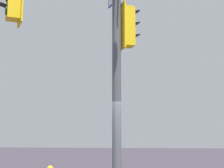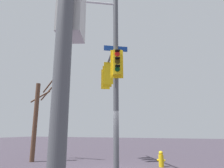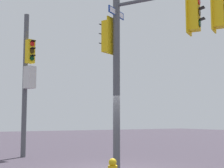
# 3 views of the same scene
# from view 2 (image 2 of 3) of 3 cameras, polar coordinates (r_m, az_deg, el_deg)

# --- Properties ---
(main_signal_pole_assembly) EXTENTS (3.07, 5.99, 8.24)m
(main_signal_pole_assembly) POSITION_cam_2_polar(r_m,az_deg,el_deg) (10.43, -0.72, 4.04)
(main_signal_pole_assembly) COLOR #4C4F54
(main_signal_pole_assembly) RESTS_ON ground
(bare_tree_behind_pole) EXTENTS (1.97, 1.34, 5.39)m
(bare_tree_behind_pole) POSITION_cam_2_polar(r_m,az_deg,el_deg) (12.68, -20.54, -8.57)
(bare_tree_behind_pole) COLOR brown
(bare_tree_behind_pole) RESTS_ON ground
(fire_hydrant_fallback) EXTENTS (0.38, 0.24, 0.73)m
(fire_hydrant_fallback) POSITION_cam_2_polar(r_m,az_deg,el_deg) (10.49, 13.82, -20.12)
(fire_hydrant_fallback) COLOR yellow
(fire_hydrant_fallback) RESTS_ON ground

